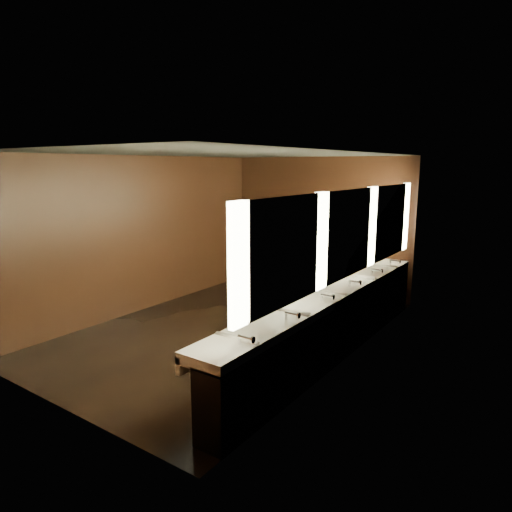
% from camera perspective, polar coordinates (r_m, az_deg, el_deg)
% --- Properties ---
extents(floor, '(6.00, 6.00, 0.00)m').
position_cam_1_polar(floor, '(7.53, -3.12, -9.15)').
color(floor, black).
rests_on(floor, ground).
extents(ceiling, '(4.00, 6.00, 0.02)m').
position_cam_1_polar(ceiling, '(7.06, -3.37, 12.67)').
color(ceiling, '#2D2D2B').
rests_on(ceiling, wall_back).
extents(wall_back, '(4.00, 0.02, 2.80)m').
position_cam_1_polar(wall_back, '(9.68, 7.81, 3.89)').
color(wall_back, black).
rests_on(wall_back, floor).
extents(wall_front, '(4.00, 0.02, 2.80)m').
position_cam_1_polar(wall_front, '(5.20, -24.12, -3.37)').
color(wall_front, black).
rests_on(wall_front, floor).
extents(wall_left, '(0.02, 6.00, 2.80)m').
position_cam_1_polar(wall_left, '(8.53, -13.88, 2.68)').
color(wall_left, black).
rests_on(wall_left, floor).
extents(wall_right, '(0.02, 6.00, 2.80)m').
position_cam_1_polar(wall_right, '(6.15, 11.58, -0.45)').
color(wall_right, black).
rests_on(wall_right, floor).
extents(sink_counter, '(0.55, 5.40, 1.01)m').
position_cam_1_polar(sink_counter, '(6.47, 9.57, -8.10)').
color(sink_counter, black).
rests_on(sink_counter, floor).
extents(mirror_band, '(0.06, 5.03, 1.15)m').
position_cam_1_polar(mirror_band, '(6.10, 11.54, 2.79)').
color(mirror_band, '#FAF8C1').
rests_on(mirror_band, wall_right).
extents(person, '(0.66, 0.77, 1.79)m').
position_cam_1_polar(person, '(6.25, 3.17, -4.82)').
color(person, '#9BC1E8').
rests_on(person, floor).
extents(trash_bin, '(0.49, 0.49, 0.58)m').
position_cam_1_polar(trash_bin, '(5.68, 2.18, -13.01)').
color(trash_bin, black).
rests_on(trash_bin, floor).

